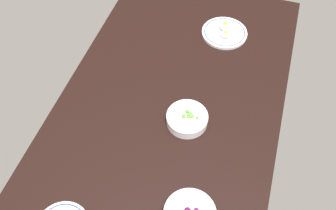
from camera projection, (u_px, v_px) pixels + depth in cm
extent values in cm
cube|color=black|center=(168.00, 111.00, 145.25)|extent=(157.73, 85.05, 4.00)
sphere|color=#59144C|center=(188.00, 210.00, 114.77)|extent=(2.04, 2.04, 2.04)
cylinder|color=silver|center=(187.00, 119.00, 138.36)|extent=(15.38, 15.38, 3.72)
torus|color=silver|center=(187.00, 116.00, 136.86)|extent=(15.57, 15.57, 0.80)
sphere|color=#599E38|center=(191.00, 115.00, 136.13)|extent=(1.58, 1.58, 1.58)
sphere|color=#599E38|center=(188.00, 117.00, 136.10)|extent=(1.12, 1.12, 1.12)
sphere|color=#599E38|center=(184.00, 116.00, 135.99)|extent=(1.58, 1.58, 1.58)
sphere|color=#599E38|center=(197.00, 118.00, 135.74)|extent=(1.19, 1.19, 1.19)
sphere|color=#599E38|center=(187.00, 111.00, 137.37)|extent=(1.42, 1.42, 1.42)
sphere|color=#599E38|center=(193.00, 117.00, 136.04)|extent=(1.16, 1.16, 1.16)
sphere|color=#599E38|center=(191.00, 113.00, 136.95)|extent=(1.13, 1.13, 1.13)
sphere|color=#599E38|center=(192.00, 115.00, 136.53)|extent=(1.09, 1.09, 1.09)
sphere|color=#599E38|center=(189.00, 115.00, 136.45)|extent=(1.42, 1.42, 1.42)
cylinder|color=silver|center=(224.00, 33.00, 167.52)|extent=(20.28, 20.28, 1.27)
torus|color=#33478C|center=(225.00, 32.00, 167.01)|extent=(18.35, 18.35, 0.50)
ellipsoid|color=white|center=(225.00, 26.00, 167.21)|extent=(5.16, 5.16, 2.84)
sphere|color=yellow|center=(225.00, 24.00, 166.18)|extent=(2.06, 2.06, 2.06)
ellipsoid|color=white|center=(226.00, 34.00, 164.34)|extent=(4.43, 4.43, 2.43)
sphere|color=yellow|center=(226.00, 32.00, 163.46)|extent=(1.77, 1.77, 1.77)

